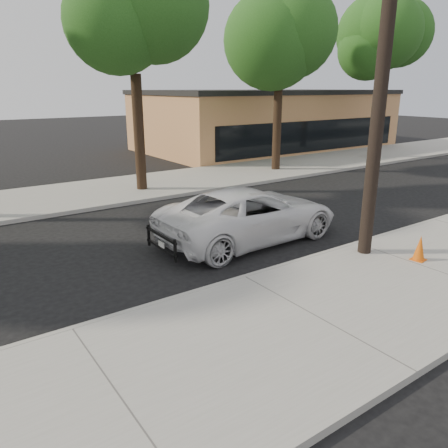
% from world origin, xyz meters
% --- Properties ---
extents(ground, '(120.00, 120.00, 0.00)m').
position_xyz_m(ground, '(0.00, 0.00, 0.00)').
color(ground, black).
rests_on(ground, ground).
extents(near_sidewalk, '(90.00, 4.40, 0.15)m').
position_xyz_m(near_sidewalk, '(0.00, -4.30, 0.07)').
color(near_sidewalk, gray).
rests_on(near_sidewalk, ground).
extents(far_sidewalk, '(90.00, 5.00, 0.15)m').
position_xyz_m(far_sidewalk, '(0.00, 8.50, 0.07)').
color(far_sidewalk, gray).
rests_on(far_sidewalk, ground).
extents(curb_near, '(90.00, 0.12, 0.16)m').
position_xyz_m(curb_near, '(0.00, -2.10, 0.07)').
color(curb_near, '#9E9B93').
rests_on(curb_near, ground).
extents(building_main, '(18.00, 10.00, 4.00)m').
position_xyz_m(building_main, '(16.00, 16.00, 2.00)').
color(building_main, tan).
rests_on(building_main, ground).
extents(utility_pole, '(1.40, 0.34, 9.00)m').
position_xyz_m(utility_pole, '(3.60, -2.70, 4.70)').
color(utility_pole, black).
rests_on(utility_pole, near_sidewalk).
extents(tree_c, '(4.96, 4.80, 9.55)m').
position_xyz_m(tree_c, '(2.22, 7.64, 6.91)').
color(tree_c, black).
rests_on(tree_c, far_sidewalk).
extents(tree_d, '(4.50, 4.35, 8.75)m').
position_xyz_m(tree_d, '(10.20, 7.95, 6.37)').
color(tree_d, black).
rests_on(tree_d, far_sidewalk).
extents(tree_e, '(4.80, 4.65, 9.25)m').
position_xyz_m(tree_e, '(18.21, 7.74, 6.70)').
color(tree_e, black).
rests_on(tree_e, far_sidewalk).
extents(police_cruiser, '(5.72, 2.76, 1.57)m').
position_xyz_m(police_cruiser, '(1.96, 0.19, 0.79)').
color(police_cruiser, silver).
rests_on(police_cruiser, ground).
extents(traffic_cone, '(0.38, 0.38, 0.65)m').
position_xyz_m(traffic_cone, '(4.26, -3.86, 0.47)').
color(traffic_cone, '#DA580B').
rests_on(traffic_cone, near_sidewalk).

